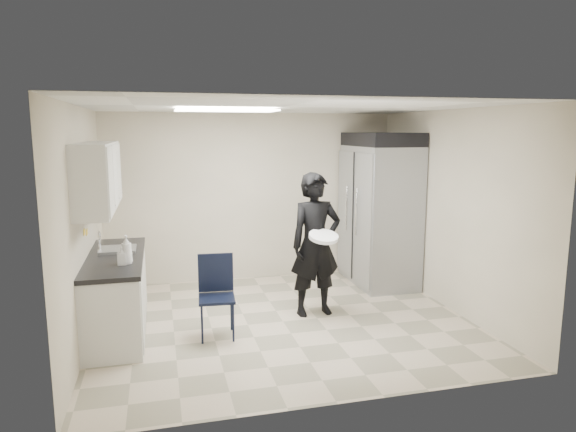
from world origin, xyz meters
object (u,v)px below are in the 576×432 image
object	(u,v)px
folding_chair	(217,299)
man_tuxedo	(316,245)
lower_counter	(117,296)
commercial_fridge	(379,215)

from	to	relation	value
folding_chair	man_tuxedo	bearing A→B (deg)	23.57
lower_counter	man_tuxedo	distance (m)	2.47
commercial_fridge	folding_chair	xyz separation A→B (m)	(-2.67, -1.55, -0.60)
folding_chair	commercial_fridge	bearing A→B (deg)	34.52
lower_counter	commercial_fridge	distance (m)	3.98
lower_counter	folding_chair	bearing A→B (deg)	-22.92
lower_counter	commercial_fridge	xyz separation A→B (m)	(3.78, 1.07, 0.62)
lower_counter	folding_chair	size ratio (longest dim) A/B	2.09
folding_chair	man_tuxedo	size ratio (longest dim) A/B	0.50
folding_chair	man_tuxedo	distance (m)	1.46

